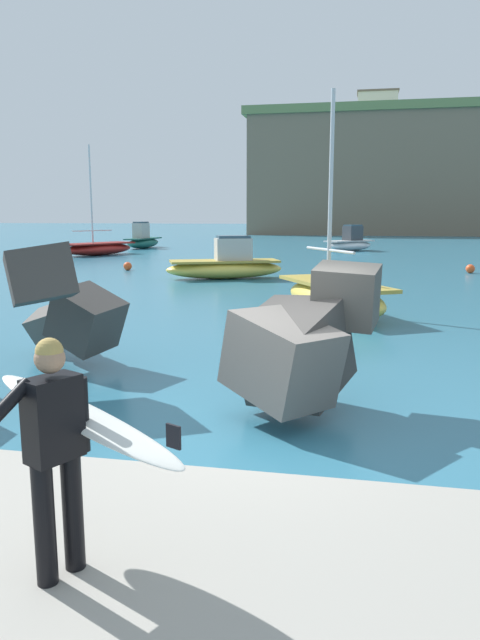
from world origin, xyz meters
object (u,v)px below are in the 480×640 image
Objects in this scene: mooring_buoy_middle at (470,269)px; station_building_west at (377,106)px; mooring_buoy_inner at (128,266)px; boat_near_centre at (98,248)px; boat_near_right at (226,265)px; surfer_with_board at (64,435)px; boat_mid_left at (334,296)px; boat_mid_right at (350,243)px; boat_near_left at (143,240)px.

mooring_buoy_middle is 75.16m from station_building_west.
mooring_buoy_inner is at bearing -100.86° from station_building_west.
boat_near_centre reaches higher than boat_near_right.
surfer_with_board is 0.36× the size of boat_near_right.
boat_mid_left is at bearing -92.05° from station_building_west.
boat_mid_left is at bearing -114.07° from mooring_buoy_middle.
station_building_west is at bearing 86.80° from boat_mid_right.
station_building_west is (3.05, 54.43, 19.88)m from boat_mid_right.
boat_mid_right is 22.73m from mooring_buoy_inner.
boat_near_left is at bearing -111.40° from station_building_west.
boat_mid_left is (5.21, -9.06, -0.08)m from boat_near_right.
mooring_buoy_inner is at bearing -173.70° from mooring_buoy_middle.
mooring_buoy_middle is (6.20, 13.88, -0.32)m from boat_mid_left.
boat_near_centre is 25.72m from mooring_buoy_middle.
boat_near_centre is (0.11, -9.51, -0.20)m from boat_near_left.
station_building_west reaches higher than boat_near_right.
surfer_with_board is 0.32× the size of boat_mid_left.
boat_mid_right is (1.45, 45.11, -0.62)m from surfer_with_board.
mooring_buoy_inner is (-11.19, -19.78, -0.43)m from boat_mid_right.
boat_near_left is 12.62× the size of mooring_buoy_middle.
mooring_buoy_middle is 0.07× the size of station_building_west.
surfer_with_board is 48.75m from boat_near_left.
boat_near_centre is at bearing -153.91° from boat_mid_right.
station_building_west is at bearing 68.60° from boat_near_left.
boat_near_left is at bearing 108.35° from mooring_buoy_inner.
boat_mid_right is at bearing 88.16° from surfer_with_board.
surfer_with_board is 39.90m from boat_near_centre.
boat_near_left is 0.88× the size of boat_mid_left.
mooring_buoy_inner is at bearing -58.71° from boat_near_centre.
mooring_buoy_middle is (24.05, -9.10, -0.29)m from boat_near_centre.
boat_near_right is (12.74, -23.43, -0.09)m from boat_near_left.
surfer_with_board is 27.16m from mooring_buoy_inner.
mooring_buoy_inner is (6.70, -11.02, -0.29)m from boat_near_centre.
mooring_buoy_inner is at bearing 153.90° from boat_near_right.
boat_mid_right is (5.25, 22.69, 0.04)m from boat_near_right.
boat_mid_left is 14.37× the size of mooring_buoy_middle.
mooring_buoy_inner is at bearing -119.50° from boat_mid_right.
surfer_with_board is 0.45× the size of boat_mid_right.
mooring_buoy_inner is at bearing -71.65° from boat_near_left.
boat_mid_right is 0.68× the size of station_building_west.
station_building_west is (14.24, 74.21, 20.32)m from mooring_buoy_inner.
station_building_west is at bearing 87.41° from surfer_with_board.
station_building_west reaches higher than mooring_buoy_middle.
surfer_with_board reaches higher than mooring_buoy_middle.
boat_mid_right is 18.90m from mooring_buoy_middle.
mooring_buoy_inner is (-9.74, 25.33, -1.06)m from surfer_with_board.
boat_mid_left reaches higher than boat_near_left.
surfer_with_board is at bearing -65.66° from boat_near_centre.
boat_mid_right is at bearing 60.50° from mooring_buoy_inner.
boat_mid_right is at bearing -93.20° from station_building_west.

